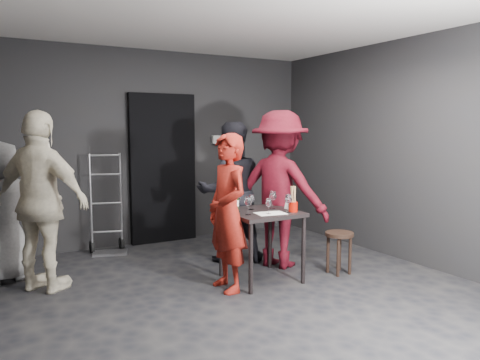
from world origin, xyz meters
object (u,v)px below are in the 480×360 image
bystander_grey (3,212)px  man_maroon (280,172)px  stool (339,242)px  server_red (228,208)px  hand_truck (108,235)px  wine_bottle (236,203)px  breadstick_cup (293,199)px  woman_black (231,183)px  tasting_table (261,220)px  bystander_cream (41,183)px

bystander_grey → man_maroon: bearing=150.6°
stool → server_red: size_ratio=0.28×
hand_truck → server_red: server_red is taller
wine_bottle → bystander_grey: bearing=148.3°
server_red → breadstick_cup: bearing=80.8°
man_maroon → woman_black: bearing=12.8°
hand_truck → wine_bottle: 2.18m
hand_truck → wine_bottle: bearing=-48.8°
server_red → wine_bottle: bearing=123.3°
stool → tasting_table: bearing=164.4°
tasting_table → bystander_grey: bystander_grey is taller
hand_truck → server_red: bearing=-53.3°
woman_black → server_red: bearing=78.0°
man_maroon → bystander_cream: man_maroon is taller
tasting_table → stool: tasting_table is taller
bystander_cream → breadstick_cup: bearing=-154.8°
woman_black → breadstick_cup: size_ratio=6.57×
woman_black → man_maroon: man_maroon is taller
hand_truck → tasting_table: size_ratio=1.73×
bystander_cream → breadstick_cup: bystander_cream is taller
bystander_grey → breadstick_cup: size_ratio=5.08×
hand_truck → bystander_grey: bearing=-136.5°
tasting_table → server_red: size_ratio=0.45×
stool → wine_bottle: wine_bottle is taller
server_red → bystander_grey: 2.39m
hand_truck → wine_bottle: (0.86, -1.90, 0.63)m
wine_bottle → woman_black: bearing=65.0°
hand_truck → bystander_grey: bystander_grey is taller
hand_truck → breadstick_cup: 2.63m
wine_bottle → breadstick_cup: bearing=-19.8°
man_maroon → breadstick_cup: bearing=131.2°
bystander_cream → hand_truck: bearing=-80.5°
woman_black → hand_truck: bearing=-24.1°
woman_black → bystander_cream: bearing=18.4°
server_red → stool: bearing=83.0°
stool → bystander_cream: bearing=160.7°
breadstick_cup → woman_black: bearing=101.5°
stool → bystander_grey: (-3.27, 1.54, 0.38)m
stool → bystander_grey: 3.64m
hand_truck → tasting_table: bearing=-41.6°
tasting_table → wine_bottle: (-0.31, 0.01, 0.21)m
tasting_table → woman_black: 0.86m
woman_black → man_maroon: size_ratio=0.86×
tasting_table → woman_black: woman_black is taller
tasting_table → bystander_grey: (-2.40, 1.30, 0.09)m
stool → bystander_grey: bystander_grey is taller
server_red → bystander_cream: size_ratio=0.77×
stool → breadstick_cup: bearing=175.9°
hand_truck → bystander_cream: 1.67m
hand_truck → woman_black: (1.23, -1.11, 0.73)m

